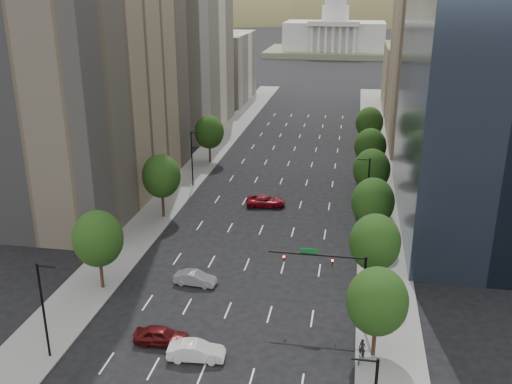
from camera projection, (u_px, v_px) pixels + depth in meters
The scene contains 26 objects.
sidewalk_left at pixel (171, 196), 86.85m from camera, with size 6.00×200.00×0.15m, color slate.
sidewalk_right at pixel (380, 209), 81.81m from camera, with size 6.00×200.00×0.15m, color slate.
midrise_cream_left at pixel (187, 48), 122.24m from camera, with size 14.00×30.00×35.00m, color beige.
filler_left at pixel (223, 67), 155.69m from camera, with size 14.00×26.00×18.00m, color beige.
parking_tan_right at pixel (429, 67), 112.19m from camera, with size 14.00×30.00×30.00m, color #8C7759.
filler_right at pixel (412, 78), 145.13m from camera, with size 14.00×26.00×16.00m, color #8C7759.
tree_right_0 at pixel (377, 301), 47.85m from camera, with size 5.20×5.20×8.39m.
tree_right_1 at pixel (375, 242), 57.90m from camera, with size 5.20×5.20×8.75m.
tree_right_2 at pixel (373, 202), 69.06m from camera, with size 5.20×5.20×8.61m.
tree_right_3 at pixel (372, 170), 80.07m from camera, with size 5.20×5.20×8.89m.
tree_right_4 at pixel (370, 146), 93.18m from camera, with size 5.20×5.20×8.46m.
tree_right_5 at pixel (369, 123), 107.89m from camera, with size 5.20×5.20×8.75m.
tree_left_0 at pixel (98, 239), 58.75m from camera, with size 5.20×5.20×8.75m.
tree_left_1 at pixel (161, 176), 77.19m from camera, with size 5.20×5.20×8.97m.
tree_left_2 at pixel (209, 132), 101.35m from camera, with size 5.20×5.20×8.68m.
streetlight_rn at pixel (367, 188), 75.89m from camera, with size 1.70×0.20×9.00m.
streetlight_ls at pixel (44, 308), 47.86m from camera, with size 1.70×0.20×9.00m.
streetlight_ln at pixel (192, 157), 89.51m from camera, with size 1.70×0.20×9.00m.
traffic_signal at pixel (338, 272), 53.11m from camera, with size 9.12×0.40×7.38m.
capitol at pixel (334, 35), 257.02m from camera, with size 60.00×40.00×35.20m.
foothills at pixel (382, 54), 590.91m from camera, with size 720.00×413.00×263.00m.
car_white at pixel (196, 351), 48.96m from camera, with size 1.71×4.92×1.62m, color white.
car_maroon at pixel (161, 336), 51.10m from camera, with size 1.97×4.88×1.66m, color #490C0D.
car_silver at pixel (195, 278), 61.19m from camera, with size 1.59×4.57×1.50m, color #9B9BA0.
car_red_far at pixel (266, 201), 82.86m from camera, with size 2.59×5.61×1.56m, color maroon.
cyclist at pixel (362, 354), 48.41m from camera, with size 1.06×1.74×2.17m.
Camera 1 is at (11.25, -17.96, 30.34)m, focal length 40.23 mm.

